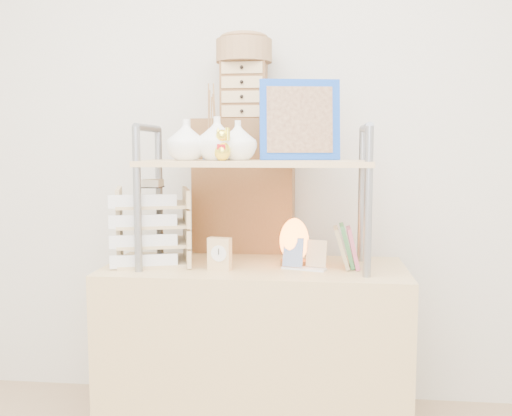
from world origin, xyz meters
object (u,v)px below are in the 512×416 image
at_px(desk, 255,356).
at_px(cabinet, 245,265).
at_px(letter_tray, 152,230).
at_px(salt_lamp, 294,242).

xyz_separation_m(desk, cabinet, (-0.09, 0.37, 0.30)).
distance_m(desk, letter_tray, 0.66).
xyz_separation_m(desk, salt_lamp, (0.16, 0.02, 0.47)).
bearing_deg(salt_lamp, cabinet, 124.66).
height_order(cabinet, salt_lamp, cabinet).
bearing_deg(letter_tray, salt_lamp, 1.57).
distance_m(cabinet, letter_tray, 0.54).
xyz_separation_m(cabinet, letter_tray, (-0.34, -0.37, 0.21)).
bearing_deg(desk, cabinet, 103.09).
bearing_deg(letter_tray, desk, -0.44).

